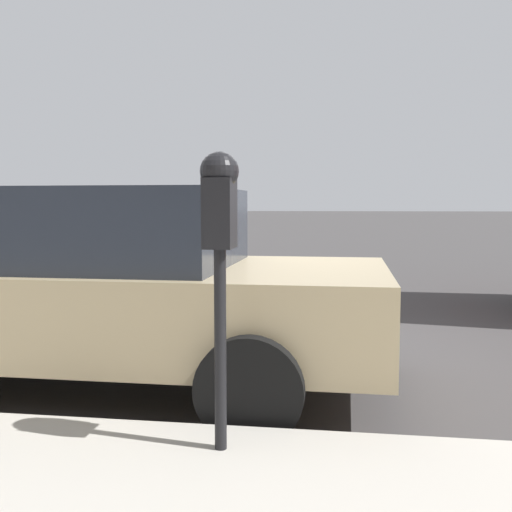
{
  "coord_description": "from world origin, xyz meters",
  "views": [
    {
      "loc": [
        -5.37,
        -0.92,
        1.39
      ],
      "look_at": [
        -2.37,
        -0.47,
        1.12
      ],
      "focal_mm": 42.0,
      "sensor_mm": 36.0,
      "label": 1
    }
  ],
  "objects": [
    {
      "name": "car_tan",
      "position": [
        -1.08,
        1.03,
        0.79
      ],
      "size": [
        2.11,
        4.42,
        1.5
      ],
      "rotation": [
        0.0,
        0.0,
        3.14
      ],
      "color": "tan",
      "rests_on": "ground_plane"
    },
    {
      "name": "ground_plane",
      "position": [
        0.0,
        0.0,
        0.0
      ],
      "size": [
        220.0,
        220.0,
        0.0
      ],
      "primitive_type": "plane",
      "color": "#3D3A3A"
    },
    {
      "name": "parking_meter",
      "position": [
        -2.51,
        -0.32,
        1.29
      ],
      "size": [
        0.21,
        0.19,
        1.48
      ],
      "color": "black",
      "rests_on": "sidewalk"
    }
  ]
}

